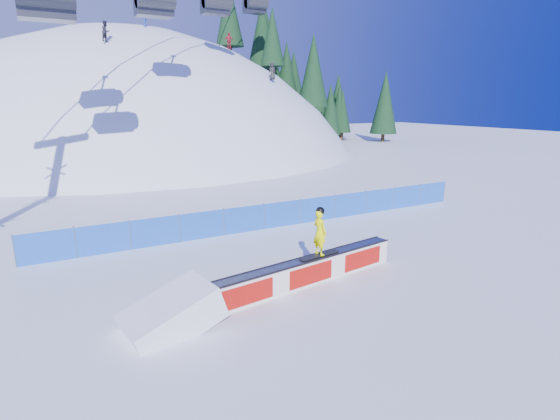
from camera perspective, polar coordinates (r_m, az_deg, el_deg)
ground at (r=17.30m, az=7.72°, el=-5.76°), size 160.00×160.00×0.00m
snow_hill at (r=60.73m, az=-17.52°, el=-9.73°), size 64.00×64.00×64.00m
treeline at (r=63.99m, az=4.04°, el=16.80°), size 21.66×12.82×19.38m
safety_fence at (r=20.73m, az=0.37°, el=-0.53°), size 22.05×0.05×1.30m
rail_box at (r=14.31m, az=3.47°, el=-8.08°), size 7.43×1.57×0.89m
snow_ramp at (r=12.28m, az=-13.85°, el=-14.71°), size 2.76×1.95×1.60m
snowboarder at (r=14.24m, az=5.21°, el=-2.86°), size 1.59×0.60×1.64m
distant_skiers at (r=46.44m, az=-12.66°, el=21.16°), size 16.04×8.82×6.93m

